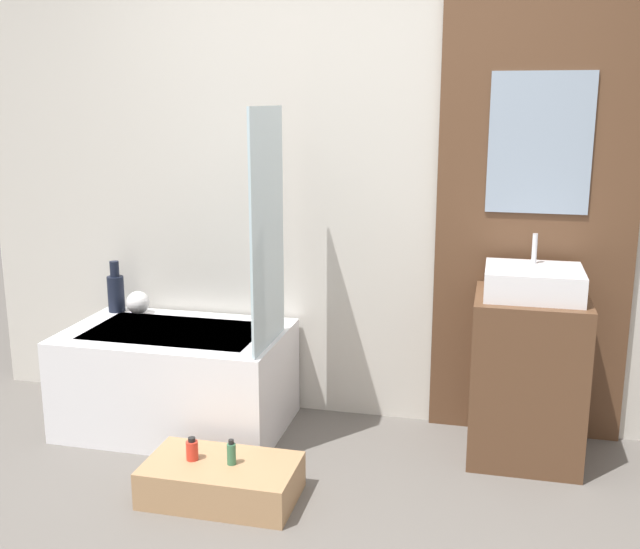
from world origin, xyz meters
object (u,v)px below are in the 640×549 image
bottle_soap_secondary (231,453)px  sink (533,282)px  wooden_step_bench (221,480)px  vase_round_light (138,303)px  bathtub (177,378)px  vase_tall_dark (116,291)px  bottle_soap_primary (192,450)px

bottle_soap_secondary → sink: bearing=30.6°
wooden_step_bench → vase_round_light: bearing=132.5°
bathtub → sink: bearing=2.8°
bottle_soap_secondary → vase_round_light: bearing=134.2°
vase_tall_dark → bottle_soap_primary: size_ratio=2.79×
bathtub → bottle_soap_secondary: bathtub is taller
bathtub → sink: 1.85m
bathtub → vase_tall_dark: bearing=151.0°
bottle_soap_primary → sink: bearing=27.3°
sink → bathtub: bearing=-177.2°
bottle_soap_secondary → bottle_soap_primary: bearing=180.0°
vase_tall_dark → vase_round_light: vase_tall_dark is taller
bottle_soap_primary → vase_tall_dark: bearing=132.3°
bathtub → bottle_soap_primary: (0.35, -0.64, -0.05)m
vase_tall_dark → bottle_soap_primary: vase_tall_dark is taller
bottle_soap_primary → vase_round_light: bearing=127.6°
vase_round_light → bottle_soap_secondary: size_ratio=1.13×
vase_round_light → sink: bearing=-4.3°
sink → bottle_soap_primary: sink is taller
bottle_soap_primary → bottle_soap_secondary: bearing=0.0°
wooden_step_bench → bathtub: bearing=126.9°
vase_tall_dark → wooden_step_bench: bearing=-43.5°
bathtub → sink: sink is taller
wooden_step_bench → vase_tall_dark: (-0.94, 0.90, 0.56)m
vase_round_light → wooden_step_bench: bearing=-47.5°
wooden_step_bench → sink: (1.27, 0.72, 0.78)m
bathtub → bottle_soap_secondary: (0.53, -0.64, -0.05)m
sink → vase_tall_dark: bearing=175.5°
bathtub → bottle_soap_secondary: size_ratio=10.00×
vase_tall_dark → vase_round_light: bearing=-7.2°
bathtub → bottle_soap_primary: 0.73m
vase_round_light → bottle_soap_primary: size_ratio=1.24×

